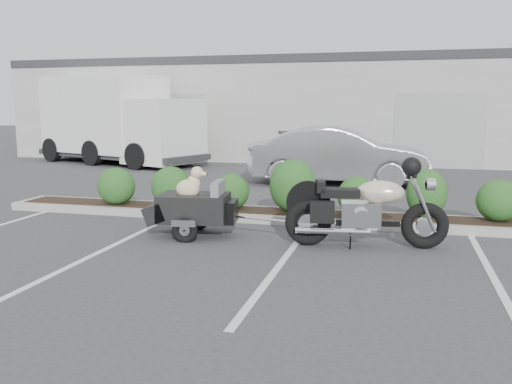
% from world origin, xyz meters
% --- Properties ---
extents(ground, '(90.00, 90.00, 0.00)m').
position_xyz_m(ground, '(0.00, 0.00, 0.00)').
color(ground, '#38383A').
rests_on(ground, ground).
extents(planter_kerb, '(12.00, 1.00, 0.15)m').
position_xyz_m(planter_kerb, '(1.00, 2.20, 0.07)').
color(planter_kerb, '#9E9E93').
rests_on(planter_kerb, ground).
extents(building, '(26.00, 10.00, 4.00)m').
position_xyz_m(building, '(0.00, 17.00, 2.00)').
color(building, '#9EA099').
rests_on(building, ground).
extents(motorcycle, '(2.46, 0.94, 1.41)m').
position_xyz_m(motorcycle, '(2.25, 0.54, 0.56)').
color(motorcycle, black).
rests_on(motorcycle, ground).
extents(pet_trailer, '(1.98, 1.12, 1.17)m').
position_xyz_m(pet_trailer, '(-0.54, 0.56, 0.49)').
color(pet_trailer, black).
rests_on(pet_trailer, ground).
extents(sedan, '(4.85, 1.87, 1.58)m').
position_xyz_m(sedan, '(1.13, 7.13, 0.79)').
color(sedan, '#B0B0B7').
rests_on(sedan, ground).
extents(dumpster, '(2.42, 1.97, 1.38)m').
position_xyz_m(dumpster, '(0.29, 8.29, 0.70)').
color(dumpster, navy).
rests_on(dumpster, ground).
extents(delivery_truck, '(7.40, 4.57, 3.23)m').
position_xyz_m(delivery_truck, '(-7.50, 10.77, 1.55)').
color(delivery_truck, silver).
rests_on(delivery_truck, ground).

